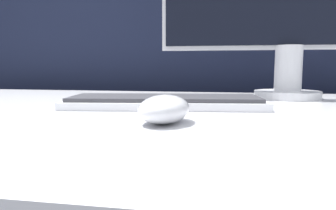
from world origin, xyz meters
The scene contains 3 objects.
partition_panel centered at (0.00, 0.59, 0.66)m, with size 5.00×0.03×1.32m.
computer_mouse_near centered at (0.08, -0.15, 0.73)m, with size 0.09×0.12×0.04m.
keyboard centered at (0.04, 0.04, 0.72)m, with size 0.44×0.20×0.02m.
Camera 1 is at (0.17, -0.64, 0.80)m, focal length 35.00 mm.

